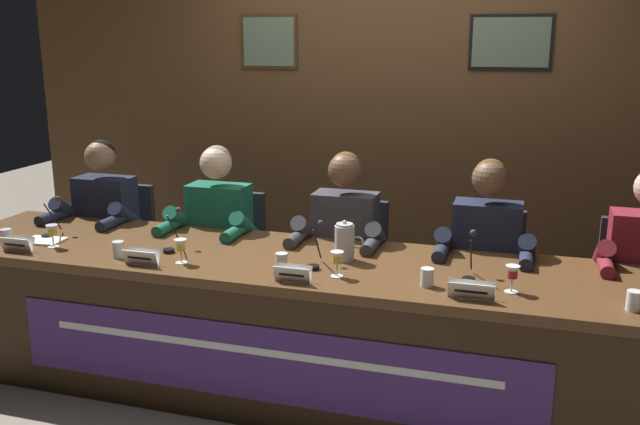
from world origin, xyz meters
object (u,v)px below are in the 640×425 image
object	(u,v)px
nameplate_left	(142,257)
microphone_far_left	(51,224)
microphone_left	(172,237)
microphone_center	(316,252)
water_cup_far_left	(6,237)
juice_glass_left	(181,247)
water_cup_left	(118,250)
nameplate_far_left	(17,244)
nameplate_right	(471,290)
panelist_left	(214,232)
nameplate_center	(293,274)
chair_left	(229,266)
panelist_center	(342,244)
juice_glass_right	(512,274)
chair_center	(350,278)
chair_right	(484,292)
water_pitcher_central	(345,242)
juice_glass_center	(337,259)
chair_far_left	(120,255)
chair_far_right	(635,308)
water_cup_right	(427,278)
juice_glass_far_left	(52,232)
water_cup_far_right	(634,302)
panelist_right	(485,256)
microphone_right	(470,264)
water_cup_center	(282,263)
conference_table	(312,309)
panelist_far_left	(99,222)

from	to	relation	value
nameplate_left	microphone_far_left	bearing A→B (deg)	158.53
microphone_left	microphone_center	bearing A→B (deg)	-2.53
water_cup_far_left	juice_glass_left	xyz separation A→B (m)	(1.07, -0.02, 0.05)
juice_glass_left	water_cup_left	size ratio (longest dim) A/B	1.46
nameplate_far_left	nameplate_right	bearing A→B (deg)	-0.02
water_cup_left	microphone_left	world-z (taller)	microphone_left
microphone_far_left	panelist_left	world-z (taller)	panelist_left
nameplate_center	chair_left	bearing A→B (deg)	128.51
panelist_center	juice_glass_right	distance (m)	1.12
nameplate_left	nameplate_right	distance (m)	1.60
microphone_far_left	nameplate_left	world-z (taller)	microphone_far_left
water_cup_far_left	microphone_left	size ratio (longest dim) A/B	0.39
chair_center	chair_right	world-z (taller)	same
nameplate_center	water_pitcher_central	bearing A→B (deg)	69.02
water_cup_left	juice_glass_right	world-z (taller)	juice_glass_right
nameplate_left	microphone_left	bearing A→B (deg)	83.76
panelist_left	juice_glass_right	size ratio (longest dim) A/B	9.80
panelist_left	juice_glass_center	distance (m)	1.13
chair_far_left	chair_right	size ratio (longest dim) A/B	1.00
nameplate_right	juice_glass_right	xyz separation A→B (m)	(0.16, 0.14, 0.05)
nameplate_far_left	water_cup_left	world-z (taller)	water_cup_left
chair_far_right	nameplate_center	bearing A→B (deg)	-149.20
water_cup_left	nameplate_right	xyz separation A→B (m)	(1.78, -0.06, 0.00)
microphone_left	water_cup_right	size ratio (longest dim) A/B	2.54
panelist_center	juice_glass_right	size ratio (longest dim) A/B	9.80
nameplate_far_left	chair_right	bearing A→B (deg)	21.59
nameplate_far_left	microphone_center	size ratio (longest dim) A/B	0.83
microphone_far_left	water_pitcher_central	bearing A→B (deg)	2.24
juice_glass_far_left	nameplate_left	distance (m)	0.63
chair_center	nameplate_left	bearing A→B (deg)	-131.28
panelist_left	water_cup_far_right	size ratio (longest dim) A/B	14.30
panelist_right	nameplate_right	xyz separation A→B (m)	(-0.01, -0.74, 0.07)
nameplate_far_left	chair_right	distance (m)	2.56
microphone_center	chair_far_left	bearing A→B (deg)	155.71
water_cup_far_left	microphone_right	size ratio (longest dim) A/B	0.39
nameplate_far_left	microphone_center	distance (m)	1.60
water_cup_center	microphone_right	bearing A→B (deg)	8.96
juice_glass_far_left	water_pitcher_central	size ratio (longest dim) A/B	0.59
conference_table	nameplate_left	size ratio (longest dim) A/B	22.85
panelist_far_left	chair_far_right	size ratio (longest dim) A/B	1.37
juice_glass_far_left	panelist_left	size ratio (longest dim) A/B	0.10
juice_glass_right	nameplate_far_left	bearing A→B (deg)	-176.91
conference_table	nameplate_left	xyz separation A→B (m)	(-0.82, -0.20, 0.26)
juice_glass_far_left	microphone_center	distance (m)	1.45
juice_glass_left	microphone_left	xyz separation A→B (m)	(-0.15, 0.18, -0.01)
microphone_far_left	nameplate_right	size ratio (longest dim) A/B	1.08
chair_left	water_cup_far_right	xyz separation A→B (m)	(2.22, -0.87, 0.35)
nameplate_center	juice_glass_center	world-z (taller)	juice_glass_center
nameplate_center	microphone_far_left	bearing A→B (deg)	168.58
chair_right	panelist_left	bearing A→B (deg)	-172.82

